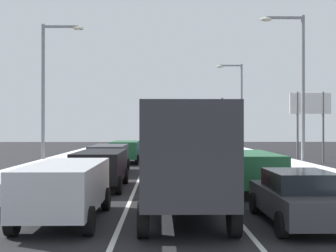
% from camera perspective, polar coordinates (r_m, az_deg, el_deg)
% --- Properties ---
extents(ground_plane, '(120.00, 120.00, 0.00)m').
position_cam_1_polar(ground_plane, '(23.50, 0.40, -6.86)').
color(ground_plane, black).
extents(lane_stripe_between_right_lane_and_center_lane, '(0.14, 49.46, 0.01)m').
position_cam_1_polar(lane_stripe_between_right_lane_and_center_lane, '(28.06, 3.67, -5.77)').
color(lane_stripe_between_right_lane_and_center_lane, silver).
rests_on(lane_stripe_between_right_lane_and_center_lane, ground).
extents(lane_stripe_between_center_lane_and_left_lane, '(0.14, 49.46, 0.01)m').
position_cam_1_polar(lane_stripe_between_center_lane_and_left_lane, '(27.99, -3.32, -5.79)').
color(lane_stripe_between_center_lane_and_left_lane, silver).
rests_on(lane_stripe_between_center_lane_and_left_lane, ground).
extents(snow_bank_right_shoulder, '(1.48, 49.46, 0.77)m').
position_cam_1_polar(snow_bank_right_shoulder, '(28.94, 14.22, -4.84)').
color(snow_bank_right_shoulder, white).
rests_on(snow_bank_right_shoulder, ground).
extents(snow_bank_left_shoulder, '(1.83, 49.46, 0.78)m').
position_cam_1_polar(snow_bank_left_shoulder, '(28.66, -14.01, -4.88)').
color(snow_bank_left_shoulder, white).
rests_on(snow_bank_left_shoulder, ground).
extents(sedan_charcoal_right_lane_nearest, '(2.00, 4.50, 1.51)m').
position_cam_1_polar(sedan_charcoal_right_lane_nearest, '(12.86, 16.73, -8.94)').
color(sedan_charcoal_right_lane_nearest, '#38383D').
rests_on(sedan_charcoal_right_lane_nearest, ground).
extents(suv_green_right_lane_second, '(2.16, 4.90, 1.67)m').
position_cam_1_polar(suv_green_right_lane_second, '(18.50, 10.75, -5.49)').
color(suv_green_right_lane_second, '#1E5633').
rests_on(suv_green_right_lane_second, ground).
extents(sedan_white_right_lane_third, '(2.00, 4.50, 1.51)m').
position_cam_1_polar(sedan_white_right_lane_third, '(25.54, 7.43, -4.61)').
color(sedan_white_right_lane_third, silver).
rests_on(sedan_white_right_lane_third, ground).
extents(suv_red_right_lane_fourth, '(2.16, 4.90, 1.67)m').
position_cam_1_polar(suv_red_right_lane_fourth, '(32.01, 6.50, -3.27)').
color(suv_red_right_lane_fourth, maroon).
rests_on(suv_red_right_lane_fourth, ground).
extents(box_truck_center_lane_nearest, '(2.53, 7.20, 3.36)m').
position_cam_1_polar(box_truck_center_lane_nearest, '(13.18, 2.06, -3.77)').
color(box_truck_center_lane_nearest, '#937F60').
rests_on(box_truck_center_lane_nearest, ground).
extents(sedan_maroon_center_lane_second, '(2.00, 4.50, 1.51)m').
position_cam_1_polar(sedan_maroon_center_lane_second, '(21.10, 1.16, -5.54)').
color(sedan_maroon_center_lane_second, maroon).
rests_on(sedan_maroon_center_lane_second, ground).
extents(suv_gray_center_lane_third, '(2.16, 4.90, 1.67)m').
position_cam_1_polar(suv_gray_center_lane_third, '(27.76, 0.03, -3.74)').
color(suv_gray_center_lane_third, slate).
rests_on(suv_gray_center_lane_third, ground).
extents(suv_navy_center_lane_fourth, '(2.16, 4.90, 1.67)m').
position_cam_1_polar(suv_navy_center_lane_fourth, '(34.97, -0.28, -3.02)').
color(suv_navy_center_lane_fourth, navy).
rests_on(suv_navy_center_lane_fourth, ground).
extents(suv_silver_left_lane_nearest, '(2.16, 4.90, 1.67)m').
position_cam_1_polar(suv_silver_left_lane_nearest, '(13.04, -13.33, -7.71)').
color(suv_silver_left_lane_nearest, '#B7BABF').
rests_on(suv_silver_left_lane_nearest, ground).
extents(suv_black_left_lane_second, '(2.16, 4.90, 1.67)m').
position_cam_1_polar(suv_black_left_lane_second, '(19.64, -8.80, -5.19)').
color(suv_black_left_lane_second, black).
rests_on(suv_black_left_lane_second, ground).
extents(suv_charcoal_left_lane_third, '(2.16, 4.90, 1.67)m').
position_cam_1_polar(suv_charcoal_left_lane_third, '(26.30, -7.72, -3.93)').
color(suv_charcoal_left_lane_third, '#38383D').
rests_on(suv_charcoal_left_lane_third, ground).
extents(suv_green_left_lane_fourth, '(2.16, 4.90, 1.67)m').
position_cam_1_polar(suv_green_left_lane_fourth, '(33.59, -5.59, -3.13)').
color(suv_green_left_lane_fourth, '#1E5633').
rests_on(suv_green_left_lane_fourth, ground).
extents(traffic_light_gantry, '(7.54, 0.47, 6.20)m').
position_cam_1_polar(traffic_light_gantry, '(50.57, 4.49, 1.79)').
color(traffic_light_gantry, slate).
rests_on(traffic_light_gantry, ground).
extents(street_lamp_right_mid, '(2.66, 0.36, 9.40)m').
position_cam_1_polar(street_lamp_right_mid, '(27.00, 16.65, 5.77)').
color(street_lamp_right_mid, gray).
rests_on(street_lamp_right_mid, ground).
extents(street_lamp_right_far, '(2.66, 0.36, 9.14)m').
position_cam_1_polar(street_lamp_right_far, '(44.35, 9.21, 3.24)').
color(street_lamp_right_far, gray).
rests_on(street_lamp_right_far, ground).
extents(street_lamp_left_mid, '(2.66, 0.36, 9.18)m').
position_cam_1_polar(street_lamp_left_mid, '(28.18, -15.44, 5.29)').
color(street_lamp_left_mid, gray).
rests_on(street_lamp_left_mid, ground).
extents(roadside_sign_right, '(3.20, 0.16, 5.50)m').
position_cam_1_polar(roadside_sign_right, '(35.37, 18.19, 1.89)').
color(roadside_sign_right, '#59595B').
rests_on(roadside_sign_right, ground).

